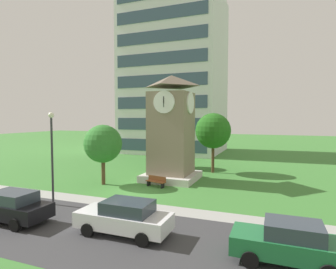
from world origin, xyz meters
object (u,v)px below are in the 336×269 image
(tree_near_tower, at_px, (213,131))
(tree_by_building, at_px, (166,134))
(parked_car_green, at_px, (289,242))
(parked_car_black, at_px, (10,206))
(park_bench, at_px, (156,181))
(tree_streetside, at_px, (103,144))
(clock_tower, at_px, (171,134))
(parked_car_white, at_px, (125,217))
(street_lamp, at_px, (52,148))

(tree_near_tower, bearing_deg, tree_by_building, 167.41)
(tree_by_building, distance_m, parked_car_green, 22.27)
(parked_car_black, height_order, parked_car_green, same)
(park_bench, xyz_separation_m, tree_streetside, (-4.58, -0.85, 3.05))
(park_bench, distance_m, parked_car_black, 10.96)
(clock_tower, distance_m, park_bench, 4.83)
(clock_tower, bearing_deg, tree_near_tower, 58.70)
(park_bench, height_order, tree_by_building, tree_by_building)
(tree_by_building, relative_size, tree_near_tower, 0.87)
(parked_car_black, xyz_separation_m, parked_car_white, (6.76, 0.80, -0.00))
(park_bench, bearing_deg, tree_by_building, 105.99)
(street_lamp, bearing_deg, parked_car_white, -19.58)
(tree_streetside, bearing_deg, street_lamp, -88.87)
(street_lamp, relative_size, tree_by_building, 1.13)
(street_lamp, distance_m, parked_car_black, 4.33)
(street_lamp, height_order, tree_streetside, street_lamp)
(tree_near_tower, bearing_deg, clock_tower, -121.30)
(tree_streetside, relative_size, parked_car_white, 1.09)
(park_bench, distance_m, tree_by_building, 9.93)
(park_bench, bearing_deg, parked_car_white, -75.80)
(park_bench, relative_size, parked_car_white, 0.39)
(park_bench, height_order, tree_near_tower, tree_near_tower)
(park_bench, relative_size, parked_car_green, 0.44)
(tree_by_building, height_order, parked_car_green, tree_by_building)
(tree_by_building, height_order, parked_car_white, tree_by_building)
(clock_tower, relative_size, parked_car_green, 2.24)
(tree_streetside, xyz_separation_m, parked_car_white, (6.91, -8.37, -2.65))
(clock_tower, relative_size, tree_near_tower, 1.54)
(street_lamp, height_order, parked_car_white, street_lamp)
(tree_by_building, bearing_deg, parked_car_white, -74.91)
(tree_near_tower, bearing_deg, park_bench, -112.20)
(tree_streetside, relative_size, parked_car_black, 1.08)
(parked_car_black, distance_m, parked_car_green, 14.19)
(parked_car_white, relative_size, parked_car_green, 1.10)
(clock_tower, relative_size, tree_streetside, 1.86)
(parked_car_green, bearing_deg, tree_streetside, 149.32)
(street_lamp, xyz_separation_m, parked_car_black, (0.03, -3.22, -2.90))
(park_bench, bearing_deg, parked_car_black, -113.84)
(tree_streetside, bearing_deg, tree_near_tower, 47.92)
(park_bench, distance_m, street_lamp, 8.78)
(tree_by_building, distance_m, tree_streetside, 10.03)
(tree_streetside, xyz_separation_m, parked_car_green, (14.32, -8.49, -2.65))
(street_lamp, xyz_separation_m, tree_streetside, (-0.12, 5.96, -0.25))
(parked_car_white, bearing_deg, tree_by_building, 105.09)
(clock_tower, distance_m, tree_near_tower, 5.54)
(tree_near_tower, relative_size, tree_streetside, 1.21)
(park_bench, xyz_separation_m, tree_by_building, (-2.57, 8.98, 3.36))
(parked_car_black, xyz_separation_m, parked_car_green, (14.17, 0.68, -0.00))
(parked_car_white, height_order, parked_car_green, same)
(clock_tower, xyz_separation_m, tree_by_building, (-2.84, 6.01, -0.44))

